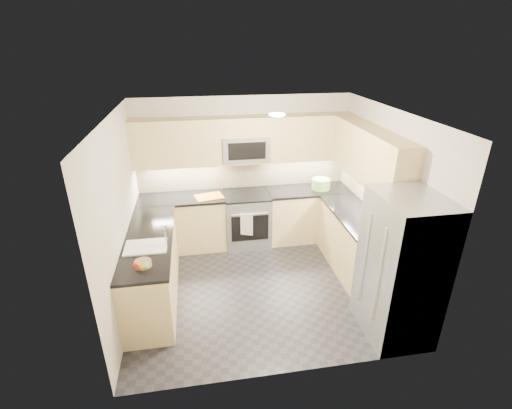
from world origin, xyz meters
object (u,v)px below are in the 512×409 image
Objects in this scene: utensil_bowl at (321,184)px; refrigerator at (401,268)px; microwave at (245,148)px; cutting_board at (209,197)px; gas_range at (247,219)px; fruit_basket at (143,264)px.

refrigerator is at bearing -86.40° from utensil_bowl.
microwave is 2.42× the size of utensil_bowl.
microwave is 1.00m from cutting_board.
cutting_board is (-0.63, -0.17, -0.75)m from microwave.
gas_range is 2.51m from fruit_basket.
refrigerator is 4.07× the size of cutting_board.
utensil_bowl is at bearing -5.40° from microwave.
cutting_board reaches higher than gas_range.
microwave reaches higher than utensil_bowl.
gas_range is 2.06× the size of cutting_board.
gas_range is 0.51× the size of refrigerator.
microwave reaches higher than refrigerator.
cutting_board is at bearing -176.11° from gas_range.
fruit_basket is (-1.49, -2.08, -0.72)m from microwave.
utensil_bowl is 3.40m from fruit_basket.
utensil_bowl is (1.30, 0.00, 0.57)m from gas_range.
microwave is at bearing 90.00° from gas_range.
refrigerator is (1.45, -2.55, -0.80)m from microwave.
microwave is 2.66m from fruit_basket.
cutting_board is (-0.63, -0.04, 0.49)m from gas_range.
fruit_basket is (-2.79, -1.95, -0.05)m from utensil_bowl.
refrigerator is 2.44m from utensil_bowl.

